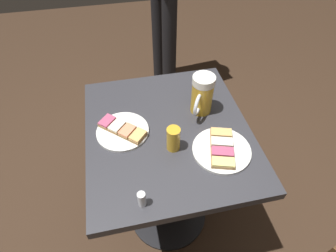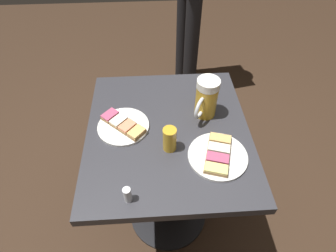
# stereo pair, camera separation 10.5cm
# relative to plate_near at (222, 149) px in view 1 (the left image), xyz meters

# --- Properties ---
(ground_plane) EXTENTS (6.00, 6.00, 0.00)m
(ground_plane) POSITION_rel_plate_near_xyz_m (0.14, 0.17, -0.75)
(ground_plane) COLOR #382619
(cafe_table) EXTENTS (0.71, 0.64, 0.74)m
(cafe_table) POSITION_rel_plate_near_xyz_m (0.14, 0.17, -0.19)
(cafe_table) COLOR black
(cafe_table) RESTS_ON ground_plane
(plate_near) EXTENTS (0.22, 0.22, 0.03)m
(plate_near) POSITION_rel_plate_near_xyz_m (0.00, 0.00, 0.00)
(plate_near) COLOR white
(plate_near) RESTS_ON cafe_table
(plate_far) EXTENTS (0.20, 0.20, 0.03)m
(plate_far) POSITION_rel_plate_near_xyz_m (0.17, 0.35, -0.00)
(plate_far) COLOR white
(plate_far) RESTS_ON cafe_table
(beer_mug) EXTENTS (0.13, 0.11, 0.17)m
(beer_mug) POSITION_rel_plate_near_xyz_m (0.22, 0.01, 0.07)
(beer_mug) COLOR gold
(beer_mug) RESTS_ON cafe_table
(beer_glass_small) EXTENTS (0.05, 0.05, 0.10)m
(beer_glass_small) POSITION_rel_plate_near_xyz_m (0.05, 0.17, 0.04)
(beer_glass_small) COLOR gold
(beer_glass_small) RESTS_ON cafe_table
(salt_shaker) EXTENTS (0.03, 0.03, 0.06)m
(salt_shaker) POSITION_rel_plate_near_xyz_m (-0.15, 0.32, 0.02)
(salt_shaker) COLOR silver
(salt_shaker) RESTS_ON cafe_table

